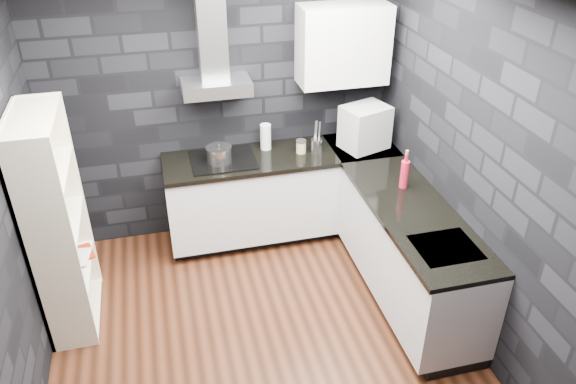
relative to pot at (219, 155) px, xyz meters
name	(u,v)px	position (x,y,z in m)	size (l,w,h in m)	color
ground	(260,331)	(0.09, -1.26, -0.98)	(3.20, 3.20, 0.00)	#442113
wall_back	(220,101)	(0.09, 0.36, 0.37)	(3.20, 0.05, 2.70)	black
wall_front	(325,369)	(0.09, -2.89, 0.37)	(3.20, 0.05, 2.70)	black
wall_right	(469,161)	(1.71, -1.26, 0.37)	(0.05, 3.20, 2.70)	black
toekick_back	(281,226)	(0.59, 0.08, -0.93)	(2.18, 0.50, 0.10)	black
toekick_right	(408,291)	(1.43, -1.16, -0.93)	(0.50, 1.78, 0.10)	black
counter_back_cab	(282,192)	(0.59, 0.04, -0.50)	(2.20, 0.60, 0.76)	silver
counter_right_cab	(410,253)	(1.39, -1.16, -0.50)	(0.60, 1.80, 0.76)	silver
counter_back_top	(282,156)	(0.59, 0.03, -0.10)	(2.20, 0.62, 0.04)	black
counter_right_top	(414,212)	(1.38, -1.16, -0.10)	(0.62, 1.80, 0.04)	black
counter_corner_top	(362,146)	(1.39, 0.04, -0.10)	(0.62, 0.62, 0.04)	black
hood_body	(216,87)	(0.04, 0.17, 0.58)	(0.60, 0.34, 0.12)	#B6B7BB
hood_chimney	(211,26)	(0.04, 0.24, 1.09)	(0.24, 0.20, 0.90)	#B6B7BB
upper_cabinet	(343,45)	(1.19, 0.16, 0.87)	(0.80, 0.35, 0.70)	silver
cooktop	(223,160)	(0.04, 0.04, -0.07)	(0.58, 0.50, 0.01)	black
sink_rim	(446,248)	(1.39, -1.66, -0.08)	(0.44, 0.40, 0.01)	#B6B7BB
pot	(219,155)	(0.00, 0.00, 0.00)	(0.22, 0.22, 0.13)	silver
glass_vase	(266,137)	(0.47, 0.17, 0.05)	(0.10, 0.10, 0.25)	silver
storage_jar	(301,147)	(0.77, 0.01, -0.02)	(0.09, 0.09, 0.11)	tan
utensil_crock	(316,146)	(0.91, -0.02, -0.01)	(0.10, 0.10, 0.13)	silver
appliance_garage	(365,127)	(1.36, -0.06, 0.15)	(0.41, 0.32, 0.41)	#A6A9AD
red_bottle	(404,174)	(1.44, -0.81, 0.04)	(0.07, 0.07, 0.24)	#A5172D
bookshelf	(57,225)	(-1.33, -0.70, -0.08)	(0.34, 0.80, 1.80)	beige
fruit_bowl	(55,228)	(-1.33, -0.80, -0.04)	(0.22, 0.22, 0.06)	white
book_red	(69,246)	(-1.33, -0.52, -0.41)	(0.17, 0.02, 0.23)	maroon
book_second	(64,248)	(-1.35, -0.56, -0.38)	(0.18, 0.02, 0.24)	#B2B2B2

